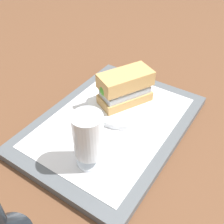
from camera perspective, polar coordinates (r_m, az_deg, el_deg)
The scene contains 6 objects.
ground_plane at distance 0.66m, azimuth 0.00°, elevation -3.30°, with size 3.00×3.00×0.00m, color brown.
tray at distance 0.66m, azimuth 0.00°, elevation -2.66°, with size 0.44×0.32×0.02m, color #4C5156.
placemat at distance 0.65m, azimuth 0.00°, elevation -1.98°, with size 0.38×0.27×0.00m, color silver.
plate at distance 0.69m, azimuth 2.72°, elevation 1.88°, with size 0.19×0.19×0.01m, color white.
sandwich at distance 0.66m, azimuth 2.60°, elevation 5.20°, with size 0.14×0.12×0.08m.
beer_glass at distance 0.51m, azimuth -5.06°, elevation -5.46°, with size 0.06×0.06×0.12m.
Camera 1 is at (0.40, 0.27, 0.46)m, focal length 42.83 mm.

